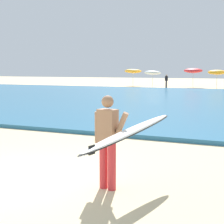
# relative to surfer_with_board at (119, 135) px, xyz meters

# --- Properties ---
(ground_plane) EXTENTS (160.00, 160.00, 0.00)m
(ground_plane) POSITION_rel_surfer_with_board_xyz_m (-2.21, -0.14, -1.03)
(ground_plane) COLOR beige
(sea) EXTENTS (120.00, 28.00, 0.14)m
(sea) POSITION_rel_surfer_with_board_xyz_m (-2.21, 18.63, -0.96)
(sea) COLOR teal
(sea) RESTS_ON ground
(surfer_with_board) EXTENTS (1.17, 2.88, 1.73)m
(surfer_with_board) POSITION_rel_surfer_with_board_xyz_m (0.00, 0.00, 0.00)
(surfer_with_board) COLOR red
(surfer_with_board) RESTS_ON ground
(beach_umbrella_0) EXTENTS (2.22, 2.25, 2.27)m
(beach_umbrella_0) POSITION_rel_surfer_with_board_xyz_m (-13.30, 37.13, 0.92)
(beach_umbrella_0) COLOR beige
(beach_umbrella_0) RESTS_ON ground
(beach_umbrella_1) EXTENTS (2.07, 2.10, 2.11)m
(beach_umbrella_1) POSITION_rel_surfer_with_board_xyz_m (-10.21, 35.62, 0.75)
(beach_umbrella_1) COLOR beige
(beach_umbrella_1) RESTS_ON ground
(beach_umbrella_2) EXTENTS (2.23, 2.23, 2.33)m
(beach_umbrella_2) POSITION_rel_surfer_with_board_xyz_m (-5.58, 37.18, 1.00)
(beach_umbrella_2) COLOR beige
(beach_umbrella_2) RESTS_ON ground
(beach_umbrella_3) EXTENTS (2.09, 2.11, 2.17)m
(beach_umbrella_3) POSITION_rel_surfer_with_board_xyz_m (-2.63, 35.87, 0.82)
(beach_umbrella_3) COLOR beige
(beach_umbrella_3) RESTS_ON ground
(beachgoer_near_row_left) EXTENTS (0.32, 0.20, 1.58)m
(beachgoer_near_row_left) POSITION_rel_surfer_with_board_xyz_m (-8.32, 35.09, -0.19)
(beachgoer_near_row_left) COLOR #383842
(beachgoer_near_row_left) RESTS_ON ground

